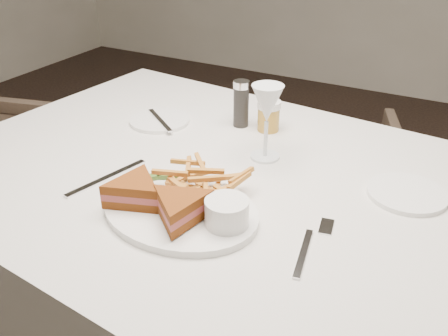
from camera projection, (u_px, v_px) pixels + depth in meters
ground at (181, 298)px, 1.81m from camera, size 5.00×5.00×0.00m
table at (233, 307)px, 1.26m from camera, size 1.47×1.06×0.75m
chair_far at (319, 185)px, 1.93m from camera, size 0.72×0.70×0.59m
table_setting at (210, 174)px, 1.02m from camera, size 0.82×0.63×0.18m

